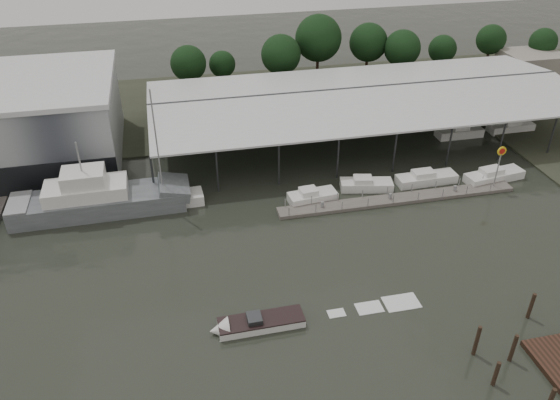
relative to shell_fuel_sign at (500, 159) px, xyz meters
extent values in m
plane|color=#262A22|center=(-27.00, -9.99, -3.93)|extent=(200.00, 200.00, 0.00)
cube|color=#323628|center=(-27.00, 32.01, -3.83)|extent=(140.00, 30.00, 0.30)
cube|color=#949A9E|center=(-55.00, 20.01, 1.07)|extent=(24.00, 20.00, 10.00)
cube|color=black|center=(-55.00, 9.96, -1.93)|extent=(24.00, 0.30, 4.00)
cube|color=silver|center=(-55.00, 20.01, 6.27)|extent=(24.50, 20.50, 0.60)
cube|color=#2B2D2F|center=(-10.00, 18.01, 2.84)|extent=(58.00, 0.40, 0.30)
cylinder|color=#2B2D2F|center=(-39.00, 6.51, -1.18)|extent=(0.24, 0.24, 5.50)
cylinder|color=#2B2D2F|center=(-39.00, 29.51, -1.18)|extent=(0.24, 0.24, 5.50)
cylinder|color=#2B2D2F|center=(19.00, 29.51, -1.18)|extent=(0.24, 0.24, 5.50)
cube|color=slate|center=(-12.00, 0.01, -3.73)|extent=(28.00, 2.00, 0.40)
cylinder|color=gray|center=(-25.00, -0.89, -3.13)|extent=(0.10, 0.10, 1.20)
cylinder|color=gray|center=(1.00, 0.91, -3.13)|extent=(0.10, 0.10, 1.20)
cube|color=gray|center=(-13.00, 0.01, -3.23)|extent=(0.30, 0.30, 0.70)
cylinder|color=gray|center=(0.00, 0.01, -1.43)|extent=(0.16, 0.16, 5.00)
cylinder|color=yellow|center=(0.00, 0.01, 1.07)|extent=(1.10, 0.12, 1.10)
cylinder|color=red|center=(0.00, -0.06, 1.07)|extent=(0.70, 0.05, 0.70)
cube|color=gray|center=(28.00, 35.01, -1.93)|extent=(10.00, 8.00, 4.00)
cube|color=slate|center=(-45.00, 5.15, -3.03)|extent=(18.57, 5.13, 2.40)
cube|color=slate|center=(-36.85, 5.24, -2.03)|extent=(3.56, 4.76, 1.87)
cube|color=silver|center=(-46.11, 5.14, -1.24)|extent=(8.75, 4.18, 1.80)
cube|color=silver|center=(-46.11, 5.14, 0.47)|extent=(4.48, 3.54, 1.61)
cylinder|color=gray|center=(-46.11, 5.14, 2.87)|extent=(0.18, 0.18, 3.50)
cube|color=gray|center=(-53.14, 5.06, -1.72)|extent=(2.27, 4.75, 0.15)
cube|color=white|center=(-38.51, 4.70, -3.43)|extent=(9.69, 2.98, 1.40)
cube|color=silver|center=(-40.05, 4.64, -2.53)|extent=(3.14, 1.92, 0.80)
cylinder|color=gray|center=(-38.03, 4.72, 3.46)|extent=(0.16, 0.16, 12.73)
cylinder|color=gray|center=(-39.76, 4.65, -2.03)|extent=(3.50, 0.26, 0.12)
cube|color=white|center=(-30.94, -16.00, -3.58)|extent=(7.19, 2.08, 0.90)
cone|color=white|center=(-34.45, -16.04, -3.58)|extent=(1.62, 2.02, 2.00)
cube|color=black|center=(-30.94, -16.00, -3.18)|extent=(7.19, 2.14, 0.12)
cube|color=#2B2D2F|center=(-31.51, -16.01, -2.93)|extent=(1.21, 1.41, 0.50)
cube|color=silver|center=(-24.35, -15.93, -3.91)|extent=(2.30, 1.50, 0.04)
cube|color=silver|center=(-21.35, -15.90, -3.91)|extent=(3.10, 2.00, 0.04)
cube|color=silver|center=(-18.35, -15.87, -3.91)|extent=(3.90, 2.50, 0.04)
cube|color=white|center=(-21.56, 2.05, -3.43)|extent=(5.67, 2.73, 1.10)
cube|color=silver|center=(-22.06, 2.05, -2.63)|extent=(2.07, 1.79, 0.70)
cube|color=white|center=(-14.66, 3.25, -3.43)|extent=(6.40, 3.40, 1.10)
cube|color=silver|center=(-15.16, 3.25, -2.63)|extent=(2.41, 2.01, 0.70)
cube|color=white|center=(-7.11, 3.09, -3.43)|extent=(7.37, 2.36, 1.10)
cube|color=silver|center=(-7.61, 3.09, -2.63)|extent=(2.60, 1.66, 0.70)
cube|color=white|center=(1.19, 1.90, -3.43)|extent=(7.69, 3.22, 1.10)
cube|color=silver|center=(0.69, 1.90, -2.63)|extent=(2.81, 1.95, 0.70)
cylinder|color=#36251B|center=(-12.74, -23.78, -2.88)|extent=(0.32, 0.32, 3.30)
cylinder|color=#36251B|center=(-15.25, -25.59, -3.05)|extent=(0.32, 0.32, 2.95)
cylinder|color=#36251B|center=(-15.16, -22.59, -2.75)|extent=(0.32, 0.32, 3.55)
cylinder|color=#36251B|center=(-8.59, -19.90, -2.91)|extent=(0.32, 0.32, 3.23)
cylinder|color=black|center=(-32.46, 37.04, -1.91)|extent=(0.50, 0.50, 4.04)
sphere|color=#163616|center=(-32.46, 37.04, 1.72)|extent=(5.65, 5.65, 5.65)
cylinder|color=black|center=(-26.83, 39.46, -2.37)|extent=(0.50, 0.50, 3.11)
sphere|color=#163616|center=(-26.83, 39.46, 0.43)|extent=(4.36, 4.36, 4.36)
cylinder|color=black|center=(-17.69, 36.00, -1.64)|extent=(0.50, 0.50, 4.57)
sphere|color=#163616|center=(-17.69, 36.00, 2.47)|extent=(6.39, 6.39, 6.39)
cylinder|color=black|center=(-10.58, 39.14, -1.16)|extent=(0.50, 0.50, 5.53)
sphere|color=#163616|center=(-10.58, 39.14, 3.82)|extent=(7.74, 7.74, 7.74)
cylinder|color=black|center=(-1.69, 39.07, -1.60)|extent=(0.50, 0.50, 4.64)
sphere|color=#163616|center=(-1.69, 39.07, 2.57)|extent=(6.50, 6.50, 6.50)
cylinder|color=black|center=(3.18, 35.89, -1.75)|extent=(0.50, 0.50, 4.36)
sphere|color=#163616|center=(3.18, 35.89, 2.18)|extent=(6.10, 6.10, 6.10)
cylinder|color=black|center=(11.70, 37.83, -2.20)|extent=(0.50, 0.50, 3.46)
sphere|color=#163616|center=(11.70, 37.83, 0.92)|extent=(4.84, 4.84, 4.84)
cylinder|color=black|center=(22.28, 39.98, -2.03)|extent=(0.50, 0.50, 3.78)
sphere|color=#163616|center=(22.28, 39.98, 1.37)|extent=(5.30, 5.30, 5.30)
cylinder|color=black|center=(31.39, 37.64, -2.17)|extent=(0.50, 0.50, 3.52)
sphere|color=#163616|center=(31.39, 37.64, 1.00)|extent=(4.93, 4.93, 4.93)
camera|label=1|loc=(-36.53, -48.53, 29.26)|focal=35.00mm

